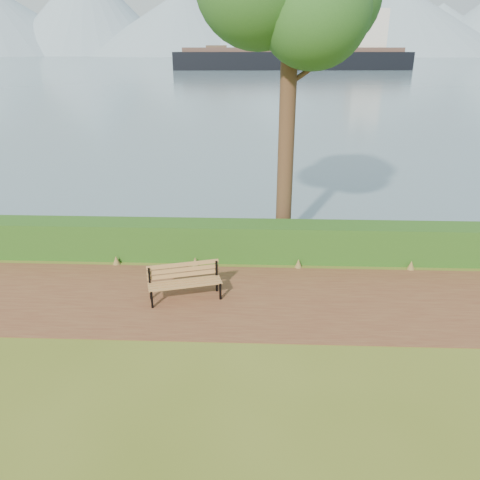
{
  "coord_description": "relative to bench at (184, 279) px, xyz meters",
  "views": [
    {
      "loc": [
        0.53,
        -9.03,
        5.3
      ],
      "look_at": [
        0.11,
        1.2,
        1.1
      ],
      "focal_mm": 35.0,
      "sensor_mm": 36.0,
      "label": 1
    }
  ],
  "objects": [
    {
      "name": "path",
      "position": [
        1.11,
        -0.04,
        -0.47
      ],
      "size": [
        40.0,
        3.4,
        0.01
      ],
      "primitive_type": "cube",
      "color": "brown",
      "rests_on": "ground"
    },
    {
      "name": "cargo_ship",
      "position": [
        12.23,
        125.48,
        2.36
      ],
      "size": [
        63.14,
        13.37,
        19.03
      ],
      "rotation": [
        0.0,
        0.0,
        0.06
      ],
      "color": "black",
      "rests_on": "ground"
    },
    {
      "name": "bench",
      "position": [
        0.0,
        0.0,
        0.0
      ],
      "size": [
        1.7,
        0.92,
        0.82
      ],
      "rotation": [
        0.0,
        0.0,
        0.29
      ],
      "color": "black",
      "rests_on": "ground"
    },
    {
      "name": "ground",
      "position": [
        1.11,
        -0.34,
        -0.47
      ],
      "size": [
        140.0,
        140.0,
        0.0
      ],
      "primitive_type": "plane",
      "color": "#51601B",
      "rests_on": "ground"
    },
    {
      "name": "water",
      "position": [
        1.11,
        259.66,
        -0.47
      ],
      "size": [
        700.0,
        510.0,
        0.0
      ],
      "primitive_type": "cube",
      "color": "slate",
      "rests_on": "ground"
    },
    {
      "name": "mountains",
      "position": [
        -8.06,
        405.71,
        27.22
      ],
      "size": [
        585.0,
        190.0,
        70.0
      ],
      "color": "#7B94A4",
      "rests_on": "ground"
    },
    {
      "name": "hedge",
      "position": [
        1.11,
        2.26,
        0.03
      ],
      "size": [
        32.0,
        0.85,
        1.0
      ],
      "primitive_type": "cube",
      "color": "#1B4814",
      "rests_on": "ground"
    }
  ]
}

